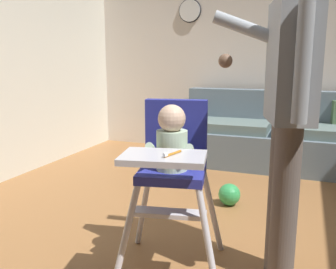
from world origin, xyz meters
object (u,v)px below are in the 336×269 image
at_px(high_chair, 173,155).
at_px(wall_clock, 190,11).
at_px(toy_ball, 229,194).
at_px(couch, 273,137).
at_px(adult_standing, 287,109).

height_order(high_chair, wall_clock, wall_clock).
bearing_deg(toy_ball, couch, 80.96).
bearing_deg(adult_standing, toy_ball, -77.70).
height_order(high_chair, adult_standing, adult_standing).
distance_m(couch, toy_ball, 1.46).
relative_size(couch, high_chair, 2.22).
height_order(couch, toy_ball, couch).
relative_size(couch, wall_clock, 7.19).
xyz_separation_m(high_chair, adult_standing, (0.58, 0.14, 0.27)).
xyz_separation_m(couch, high_chair, (-0.35, -2.52, 0.36)).
bearing_deg(wall_clock, toy_ball, -63.01).
bearing_deg(adult_standing, high_chair, -0.50).
bearing_deg(toy_ball, high_chair, -96.20).
bearing_deg(high_chair, wall_clock, -175.59).
distance_m(couch, high_chair, 2.56).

